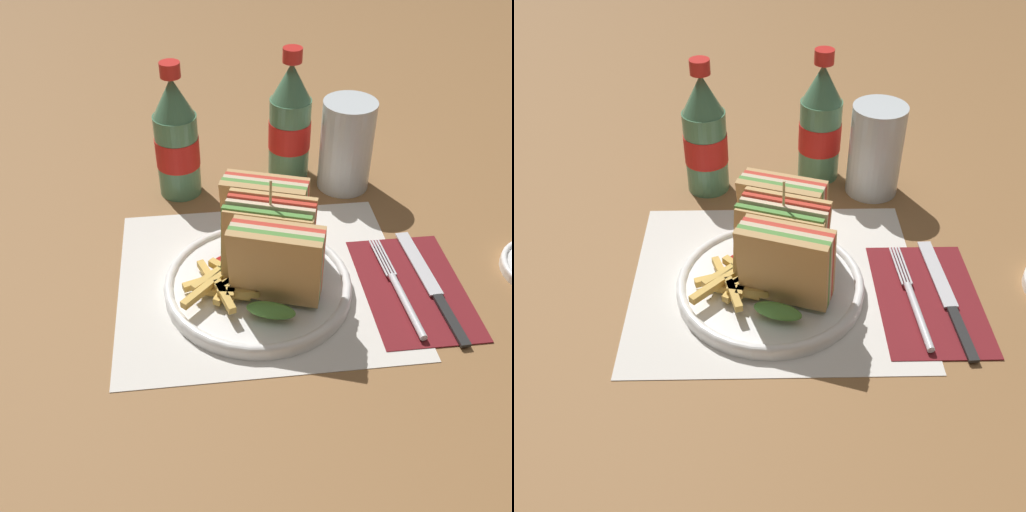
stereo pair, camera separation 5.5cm
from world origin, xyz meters
The scene contains 12 objects.
ground_plane centered at (0.00, 0.00, 0.00)m, with size 4.00×4.00×0.00m, color olive.
placemat centered at (0.00, 0.03, 0.00)m, with size 0.36×0.31×0.00m.
plate_main centered at (-0.01, 0.01, 0.01)m, with size 0.23×0.23×0.02m.
club_sandwich centered at (0.01, 0.02, 0.07)m, with size 0.12×0.20×0.14m.
fries_pile centered at (-0.05, -0.01, 0.03)m, with size 0.11×0.10×0.02m.
ketchup_blob centered at (-0.04, 0.03, 0.03)m, with size 0.04×0.03×0.01m.
napkin centered at (0.19, -0.01, 0.00)m, with size 0.13×0.20×0.00m.
fork centered at (0.17, -0.03, 0.01)m, with size 0.02×0.18×0.01m.
knife centered at (0.21, -0.01, 0.01)m, with size 0.03×0.21×0.00m.
coke_bottle_near centered at (-0.10, 0.25, 0.09)m, with size 0.07×0.07×0.21m.
coke_bottle_far centered at (0.07, 0.28, 0.09)m, with size 0.07×0.07×0.21m.
glass_near centered at (0.15, 0.24, 0.07)m, with size 0.08×0.08×0.14m.
Camera 1 is at (-0.07, -0.54, 0.52)m, focal length 42.00 mm.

